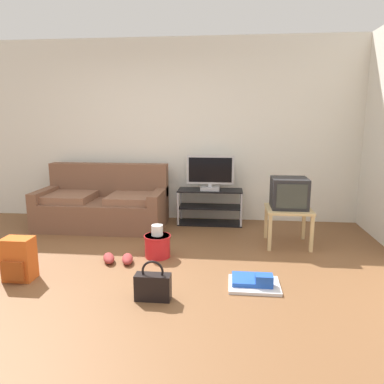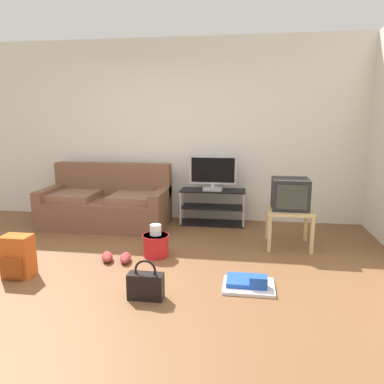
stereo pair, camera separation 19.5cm
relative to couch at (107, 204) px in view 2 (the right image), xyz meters
name	(u,v)px [view 2 (the right image)]	position (x,y,z in m)	size (l,w,h in m)	color
ground_plane	(107,283)	(0.70, -1.87, -0.32)	(9.00, 9.80, 0.02)	brown
wall_back	(162,131)	(0.70, 0.58, 1.04)	(9.00, 0.10, 2.70)	silver
couch	(107,204)	(0.00, 0.00, 0.00)	(1.78, 0.89, 0.88)	brown
tv_stand	(213,207)	(1.53, 0.27, -0.06)	(0.94, 0.38, 0.51)	black
flat_tv	(213,173)	(1.53, 0.25, 0.45)	(0.68, 0.22, 0.51)	#B2B2B7
side_table	(289,215)	(2.53, -0.57, 0.08)	(0.54, 0.54, 0.47)	tan
crt_tv	(290,194)	(2.53, -0.56, 0.34)	(0.43, 0.41, 0.37)	#232326
backpack	(18,257)	(-0.20, -1.87, -0.11)	(0.28, 0.27, 0.42)	#CC561E
handbag	(146,285)	(1.17, -2.14, -0.19)	(0.31, 0.13, 0.35)	black
cleaning_bucket	(156,243)	(1.01, -1.14, -0.16)	(0.30, 0.30, 0.37)	red
sneakers_pair	(116,257)	(0.62, -1.36, -0.27)	(0.40, 0.29, 0.09)	#993333
floor_tray	(248,284)	(2.05, -1.80, -0.28)	(0.47, 0.37, 0.14)	silver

